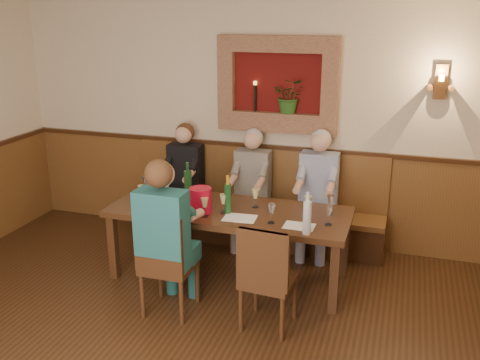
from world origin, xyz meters
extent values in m
cube|color=beige|center=(0.00, 3.00, 1.40)|extent=(6.00, 0.04, 2.80)
cube|color=brown|center=(0.00, 2.98, 0.55)|extent=(6.00, 0.04, 1.10)
cube|color=#381E0F|center=(0.00, 2.98, 1.12)|extent=(6.02, 0.06, 0.05)
cube|color=#570E0C|center=(0.20, 2.98, 1.85)|extent=(1.00, 0.02, 0.70)
cube|color=#9C694F|center=(0.20, 2.94, 2.29)|extent=(1.36, 0.12, 0.18)
cube|color=#9C694F|center=(0.20, 2.94, 1.41)|extent=(1.36, 0.12, 0.18)
cube|color=#9C694F|center=(-0.39, 2.94, 1.85)|extent=(0.18, 0.12, 0.70)
cube|color=#9C694F|center=(0.79, 2.94, 1.85)|extent=(0.18, 0.12, 0.70)
cube|color=#9C694F|center=(0.20, 2.94, 1.52)|extent=(1.00, 0.14, 0.04)
imported|color=#27511C|center=(0.35, 2.94, 1.74)|extent=(0.35, 0.30, 0.39)
cylinder|color=black|center=(-0.05, 2.94, 1.69)|extent=(0.03, 0.03, 0.30)
cylinder|color=#FFBF59|center=(-0.05, 2.94, 1.86)|extent=(0.04, 0.04, 0.04)
cube|color=brown|center=(1.90, 2.95, 1.95)|extent=(0.12, 0.08, 0.35)
cylinder|color=brown|center=(1.80, 2.88, 1.90)|extent=(0.05, 0.18, 0.05)
cylinder|color=brown|center=(2.00, 2.88, 1.90)|extent=(0.05, 0.18, 0.05)
cylinder|color=#FFBF59|center=(1.90, 2.82, 2.00)|extent=(0.06, 0.06, 0.06)
cube|color=#372110|center=(0.00, 1.85, 0.72)|extent=(2.40, 0.90, 0.06)
cube|color=#372110|center=(-1.12, 1.48, 0.34)|extent=(0.08, 0.08, 0.69)
cube|color=#372110|center=(1.12, 1.48, 0.34)|extent=(0.08, 0.08, 0.69)
cube|color=#372110|center=(-1.12, 2.22, 0.34)|extent=(0.08, 0.08, 0.69)
cube|color=#372110|center=(1.12, 2.22, 0.34)|extent=(0.08, 0.08, 0.69)
cube|color=#381E0F|center=(0.00, 2.76, 0.20)|extent=(3.00, 0.40, 0.40)
cube|color=brown|center=(0.00, 2.76, 0.42)|extent=(3.00, 0.45, 0.06)
cube|color=brown|center=(0.00, 2.95, 0.78)|extent=(3.00, 0.06, 0.66)
cube|color=#372110|center=(-0.31, 1.09, 0.21)|extent=(0.42, 0.42, 0.42)
cube|color=#372110|center=(-0.31, 1.09, 0.45)|extent=(0.45, 0.45, 0.05)
cube|color=#372110|center=(-0.31, 0.89, 0.74)|extent=(0.44, 0.05, 0.53)
cube|color=#372110|center=(0.61, 1.12, 0.20)|extent=(0.44, 0.44, 0.41)
cube|color=#372110|center=(0.61, 1.12, 0.43)|extent=(0.46, 0.46, 0.05)
cube|color=#372110|center=(0.59, 0.92, 0.72)|extent=(0.43, 0.08, 0.51)
cube|color=black|center=(-0.86, 2.62, 0.23)|extent=(0.40, 0.42, 0.45)
cube|color=black|center=(-0.86, 2.78, 0.87)|extent=(0.40, 0.21, 0.53)
sphere|color=#D8A384|center=(-0.86, 2.74, 1.25)|extent=(0.20, 0.20, 0.20)
sphere|color=#4C2D19|center=(-0.86, 2.79, 1.27)|extent=(0.22, 0.22, 0.22)
cube|color=#5D5955|center=(-0.02, 2.62, 0.23)|extent=(0.40, 0.42, 0.45)
cube|color=#5D5955|center=(-0.02, 2.78, 0.86)|extent=(0.40, 0.21, 0.52)
sphere|color=#D8A384|center=(-0.02, 2.74, 1.25)|extent=(0.20, 0.20, 0.20)
sphere|color=#B2B2B2|center=(-0.02, 2.79, 1.27)|extent=(0.22, 0.22, 0.22)
cube|color=navy|center=(0.74, 2.61, 0.23)|extent=(0.42, 0.44, 0.45)
cube|color=navy|center=(0.74, 2.78, 0.88)|extent=(0.42, 0.22, 0.55)
sphere|color=#D8A384|center=(0.74, 2.74, 1.28)|extent=(0.21, 0.21, 0.21)
sphere|color=#B2B2B2|center=(0.74, 2.79, 1.30)|extent=(0.23, 0.23, 0.23)
cube|color=navy|center=(-0.31, 1.16, 0.23)|extent=(0.44, 0.46, 0.45)
cube|color=navy|center=(-0.31, 0.98, 0.91)|extent=(0.44, 0.23, 0.58)
sphere|color=#D8A384|center=(-0.31, 1.02, 1.33)|extent=(0.22, 0.22, 0.22)
sphere|color=#4C2D19|center=(-0.31, 0.97, 1.35)|extent=(0.24, 0.24, 0.24)
cylinder|color=red|center=(-0.24, 1.69, 0.87)|extent=(0.28, 0.28, 0.25)
cylinder|color=#19471E|center=(0.02, 1.75, 0.90)|extent=(0.09, 0.09, 0.30)
cylinder|color=orange|center=(0.02, 1.75, 1.09)|extent=(0.04, 0.04, 0.09)
cylinder|color=#19471E|center=(-0.48, 1.95, 0.91)|extent=(0.09, 0.09, 0.32)
cylinder|color=#19471E|center=(-0.48, 1.95, 1.12)|extent=(0.04, 0.04, 0.09)
cylinder|color=silver|center=(0.85, 1.48, 0.90)|extent=(0.08, 0.08, 0.30)
cylinder|color=silver|center=(0.85, 1.48, 1.10)|extent=(0.03, 0.03, 0.09)
cube|color=white|center=(-0.80, 1.77, 0.75)|extent=(0.37, 0.31, 0.00)
cube|color=white|center=(0.18, 1.66, 0.75)|extent=(0.33, 0.24, 0.00)
cube|color=white|center=(0.76, 1.63, 0.75)|extent=(0.28, 0.21, 0.00)
cube|color=white|center=(-0.40, 1.57, 0.75)|extent=(0.26, 0.19, 0.00)
camera|label=1|loc=(1.60, -2.86, 2.66)|focal=40.00mm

